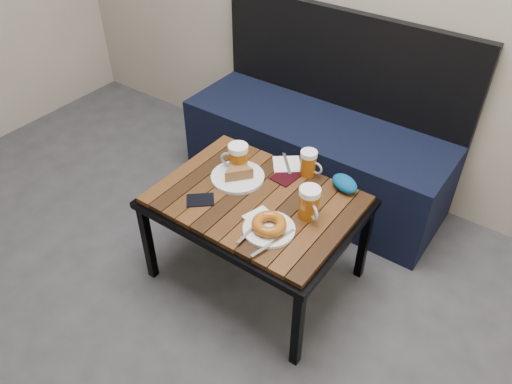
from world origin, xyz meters
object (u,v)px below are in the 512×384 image
Objects in this scene: beer_mug_centre at (309,163)px; knit_pouch at (345,183)px; cafe_table at (256,205)px; passport_burgundy at (287,176)px; bench at (317,148)px; plate_bagel at (269,226)px; beer_mug_left at (238,159)px; beer_mug_right at (309,203)px; passport_navy at (200,200)px; plate_pie at (238,174)px.

beer_mug_centre reaches higher than knit_pouch.
cafe_table is 6.41× the size of passport_burgundy.
bench reaches higher than plate_bagel.
beer_mug_left is 1.07× the size of knit_pouch.
beer_mug_right is at bearing 6.33° from cafe_table.
bench is 0.74m from cafe_table.
knit_pouch is at bearing 117.44° from beer_mug_right.
beer_mug_left reaches higher than beer_mug_right.
bench is at bearing 109.93° from passport_burgundy.
passport_navy is (-0.33, -0.02, -0.02)m from plate_bagel.
passport_burgundy is (0.20, 0.34, 0.00)m from passport_navy.
plate_bagel is at bearing 51.57° from passport_navy.
plate_pie is 0.45m from knit_pouch.
plate_pie reaches higher than plate_bagel.
cafe_table is 0.21m from plate_bagel.
beer_mug_left is 0.22m from passport_burgundy.
knit_pouch is at bearing 44.20° from cafe_table.
beer_mug_left is (-0.16, 0.10, 0.11)m from cafe_table.
beer_mug_centre is 0.40m from plate_bagel.
knit_pouch is at bearing 26.61° from plate_pie.
beer_mug_right is at bearing 63.44° from plate_bagel.
beer_mug_centre is at bearing 105.82° from passport_navy.
beer_mug_right reaches higher than passport_burgundy.
knit_pouch is at bearing 21.40° from passport_burgundy.
beer_mug_left is at bearing 144.43° from plate_bagel.
beer_mug_centre is 0.89× the size of passport_burgundy.
plate_pie is 2.07× the size of passport_navy.
plate_bagel reaches higher than passport_burgundy.
passport_navy is (-0.01, -0.24, -0.07)m from beer_mug_left.
plate_bagel is at bearing -106.07° from knit_pouch.
cafe_table is 7.56× the size of passport_navy.
beer_mug_right is 0.24m from knit_pouch.
passport_burgundy is (0.19, 0.10, -0.07)m from beer_mug_left.
bench is 0.56m from beer_mug_centre.
bench reaches higher than passport_navy.
beer_mug_right is 1.03× the size of passport_burgundy.
beer_mug_left reaches higher than knit_pouch.
beer_mug_centre is 0.18m from knit_pouch.
beer_mug_centre is at bearing -162.91° from beer_mug_left.
bench is 0.82m from beer_mug_right.
bench reaches higher than plate_pie.
beer_mug_left is at bearing 136.86° from passport_navy.
beer_mug_right is 0.52× the size of plate_bagel.
knit_pouch is at bearing 91.62° from passport_navy.
plate_bagel is at bearing 128.91° from beer_mug_left.
beer_mug_left reaches higher than cafe_table.
beer_mug_centre is 0.31m from plate_pie.
passport_navy is 0.85× the size of passport_burgundy.
cafe_table is 0.16m from plate_pie.
beer_mug_centre is (0.26, 0.16, -0.01)m from beer_mug_left.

